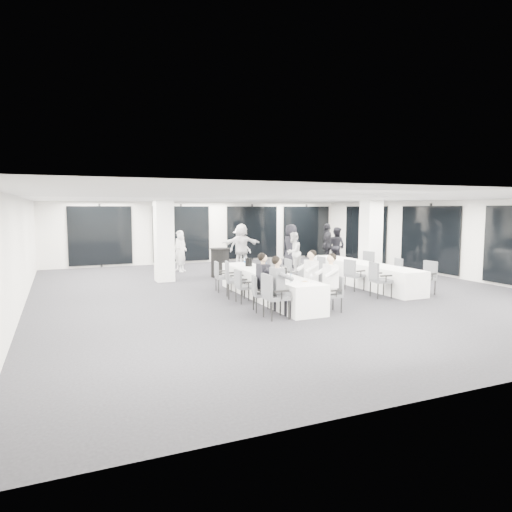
{
  "coord_description": "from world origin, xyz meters",
  "views": [
    {
      "loc": [
        -6.07,
        -12.41,
        2.51
      ],
      "look_at": [
        -0.81,
        -0.2,
        1.12
      ],
      "focal_mm": 32.0,
      "sensor_mm": 36.0,
      "label": 1
    }
  ],
  "objects_px": {
    "chair_main_right_mid": "(298,279)",
    "chair_main_right_near": "(334,292)",
    "standing_guest_h": "(336,244)",
    "cocktail_table": "(220,262)",
    "chair_main_left_fourth": "(232,277)",
    "standing_guest_d": "(327,242)",
    "chair_main_left_second": "(259,291)",
    "banquet_table_main": "(267,286)",
    "standing_guest_e": "(291,243)",
    "chair_main_left_far": "(221,275)",
    "chair_main_left_near": "(273,293)",
    "chair_main_left_mid": "(242,284)",
    "chair_main_right_second": "(314,285)",
    "standing_guest_g": "(180,248)",
    "standing_guest_c": "(240,244)",
    "chair_side_right_mid": "(395,270)",
    "chair_main_right_far": "(271,272)",
    "chair_side_right_far": "(366,264)",
    "chair_side_left_far": "(324,268)",
    "standing_guest_a": "(182,250)",
    "banquet_table_side": "(363,274)",
    "chair_side_left_near": "(378,277)",
    "standing_guest_f": "(241,242)",
    "chair_side_left_mid": "(353,273)",
    "chair_side_right_near": "(427,275)",
    "ice_bucket_near": "(282,272)",
    "standing_guest_b": "(293,250)"
  },
  "relations": [
    {
      "from": "chair_main_right_mid",
      "to": "chair_main_right_near",
      "type": "bearing_deg",
      "value": -178.37
    },
    {
      "from": "chair_main_right_mid",
      "to": "standing_guest_h",
      "type": "bearing_deg",
      "value": -39.02
    },
    {
      "from": "cocktail_table",
      "to": "chair_main_left_fourth",
      "type": "relative_size",
      "value": 1.02
    },
    {
      "from": "chair_main_left_fourth",
      "to": "standing_guest_d",
      "type": "height_order",
      "value": "standing_guest_d"
    },
    {
      "from": "chair_main_left_second",
      "to": "chair_main_right_near",
      "type": "distance_m",
      "value": 1.81
    },
    {
      "from": "banquet_table_main",
      "to": "standing_guest_e",
      "type": "height_order",
      "value": "standing_guest_e"
    },
    {
      "from": "chair_main_left_second",
      "to": "chair_main_left_far",
      "type": "xyz_separation_m",
      "value": [
        -0.01,
        2.87,
        0.03
      ]
    },
    {
      "from": "chair_main_left_near",
      "to": "chair_main_left_second",
      "type": "height_order",
      "value": "chair_main_left_near"
    },
    {
      "from": "chair_main_left_mid",
      "to": "chair_main_right_second",
      "type": "xyz_separation_m",
      "value": [
        1.66,
        -0.94,
        0.0
      ]
    },
    {
      "from": "chair_main_left_mid",
      "to": "standing_guest_g",
      "type": "distance_m",
      "value": 6.87
    },
    {
      "from": "cocktail_table",
      "to": "chair_main_right_mid",
      "type": "bearing_deg",
      "value": -81.33
    },
    {
      "from": "standing_guest_e",
      "to": "standing_guest_c",
      "type": "bearing_deg",
      "value": 18.22
    },
    {
      "from": "standing_guest_c",
      "to": "chair_side_right_mid",
      "type": "bearing_deg",
      "value": 160.15
    },
    {
      "from": "chair_main_right_far",
      "to": "chair_side_right_far",
      "type": "xyz_separation_m",
      "value": [
        3.8,
        0.23,
        0.05
      ]
    },
    {
      "from": "chair_main_left_fourth",
      "to": "chair_side_left_far",
      "type": "relative_size",
      "value": 1.17
    },
    {
      "from": "chair_side_left_far",
      "to": "standing_guest_a",
      "type": "height_order",
      "value": "standing_guest_a"
    },
    {
      "from": "chair_side_right_mid",
      "to": "standing_guest_a",
      "type": "bearing_deg",
      "value": 52.14
    },
    {
      "from": "chair_main_left_mid",
      "to": "chair_main_right_near",
      "type": "distance_m",
      "value": 2.48
    },
    {
      "from": "chair_main_left_mid",
      "to": "chair_side_right_mid",
      "type": "xyz_separation_m",
      "value": [
        5.45,
        0.44,
        0.01
      ]
    },
    {
      "from": "banquet_table_side",
      "to": "chair_side_left_near",
      "type": "distance_m",
      "value": 2.04
    },
    {
      "from": "chair_side_right_far",
      "to": "chair_main_right_second",
      "type": "bearing_deg",
      "value": 114.44
    },
    {
      "from": "cocktail_table",
      "to": "chair_side_right_far",
      "type": "bearing_deg",
      "value": -30.58
    },
    {
      "from": "chair_main_left_mid",
      "to": "chair_side_right_mid",
      "type": "bearing_deg",
      "value": 93.77
    },
    {
      "from": "standing_guest_f",
      "to": "standing_guest_g",
      "type": "distance_m",
      "value": 3.04
    },
    {
      "from": "chair_side_left_near",
      "to": "standing_guest_d",
      "type": "height_order",
      "value": "standing_guest_d"
    },
    {
      "from": "standing_guest_e",
      "to": "chair_side_left_mid",
      "type": "bearing_deg",
      "value": 148.82
    },
    {
      "from": "standing_guest_f",
      "to": "chair_side_left_far",
      "type": "bearing_deg",
      "value": 110.59
    },
    {
      "from": "chair_side_left_mid",
      "to": "standing_guest_c",
      "type": "bearing_deg",
      "value": 175.8
    },
    {
      "from": "chair_main_left_second",
      "to": "chair_side_right_near",
      "type": "distance_m",
      "value": 5.45
    },
    {
      "from": "chair_side_right_far",
      "to": "ice_bucket_near",
      "type": "relative_size",
      "value": 3.71
    },
    {
      "from": "chair_main_right_near",
      "to": "standing_guest_f",
      "type": "height_order",
      "value": "standing_guest_f"
    },
    {
      "from": "chair_main_right_second",
      "to": "chair_main_right_near",
      "type": "bearing_deg",
      "value": -172.92
    },
    {
      "from": "standing_guest_c",
      "to": "standing_guest_d",
      "type": "relative_size",
      "value": 0.88
    },
    {
      "from": "cocktail_table",
      "to": "standing_guest_e",
      "type": "height_order",
      "value": "standing_guest_e"
    },
    {
      "from": "chair_side_left_far",
      "to": "standing_guest_h",
      "type": "distance_m",
      "value": 4.89
    },
    {
      "from": "chair_side_right_near",
      "to": "standing_guest_d",
      "type": "relative_size",
      "value": 0.46
    },
    {
      "from": "chair_main_left_fourth",
      "to": "chair_side_right_mid",
      "type": "distance_m",
      "value": 5.46
    },
    {
      "from": "standing_guest_d",
      "to": "standing_guest_e",
      "type": "relative_size",
      "value": 1.02
    },
    {
      "from": "chair_main_left_near",
      "to": "standing_guest_e",
      "type": "relative_size",
      "value": 0.5
    },
    {
      "from": "chair_main_left_near",
      "to": "chair_side_left_near",
      "type": "relative_size",
      "value": 1.03
    },
    {
      "from": "ice_bucket_near",
      "to": "standing_guest_a",
      "type": "bearing_deg",
      "value": 95.91
    },
    {
      "from": "banquet_table_side",
      "to": "standing_guest_c",
      "type": "relative_size",
      "value": 2.67
    },
    {
      "from": "chair_main_left_far",
      "to": "standing_guest_b",
      "type": "distance_m",
      "value": 4.94
    },
    {
      "from": "chair_side_right_near",
      "to": "chair_side_right_far",
      "type": "xyz_separation_m",
      "value": [
        0.0,
        2.92,
        0.02
      ]
    },
    {
      "from": "chair_main_left_near",
      "to": "standing_guest_f",
      "type": "height_order",
      "value": "standing_guest_f"
    },
    {
      "from": "banquet_table_main",
      "to": "chair_side_left_far",
      "type": "relative_size",
      "value": 5.66
    },
    {
      "from": "chair_main_right_second",
      "to": "standing_guest_f",
      "type": "height_order",
      "value": "standing_guest_f"
    },
    {
      "from": "banquet_table_main",
      "to": "chair_main_right_second",
      "type": "relative_size",
      "value": 5.59
    },
    {
      "from": "chair_main_right_far",
      "to": "standing_guest_d",
      "type": "height_order",
      "value": "standing_guest_d"
    },
    {
      "from": "chair_main_left_mid",
      "to": "chair_main_right_near",
      "type": "bearing_deg",
      "value": 40.84
    }
  ]
}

